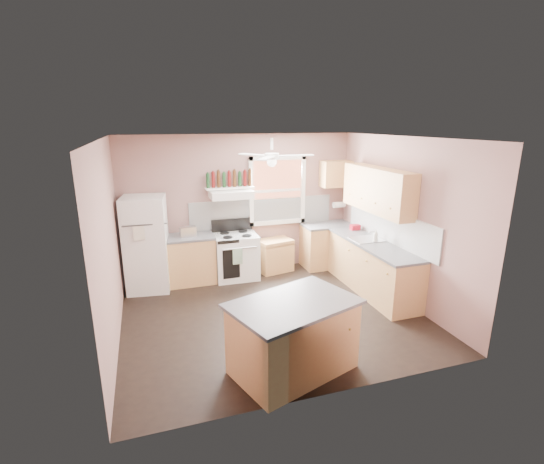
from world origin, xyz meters
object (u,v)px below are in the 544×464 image
object	(u,v)px
refrigerator	(147,244)
cart	(275,255)
toaster	(188,232)
stove	(236,256)
island	(293,338)

from	to	relation	value
refrigerator	cart	bearing A→B (deg)	10.94
toaster	stove	distance (m)	1.04
stove	cart	distance (m)	0.83
refrigerator	stove	distance (m)	1.66
refrigerator	island	xyz separation A→B (m)	(1.59, -3.06, -0.41)
island	toaster	bearing A→B (deg)	86.62
stove	island	bearing A→B (deg)	-88.38
refrigerator	stove	xyz separation A→B (m)	(1.61, 0.03, -0.41)
stove	cart	bearing A→B (deg)	9.49
toaster	island	size ratio (longest dim) A/B	0.20
cart	refrigerator	bearing A→B (deg)	171.65
toaster	cart	world-z (taller)	toaster
stove	island	distance (m)	3.09
refrigerator	toaster	bearing A→B (deg)	12.35
island	refrigerator	bearing A→B (deg)	98.69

